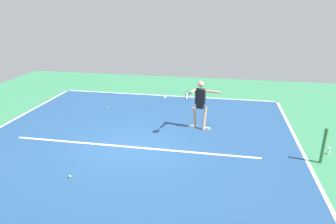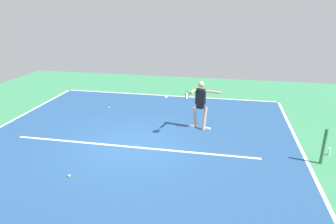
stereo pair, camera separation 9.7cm
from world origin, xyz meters
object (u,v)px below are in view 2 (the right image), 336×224
at_px(tennis_player, 200,102).
at_px(tennis_ball_centre_court, 109,107).
at_px(net_post, 324,147).
at_px(water_bottle, 329,152).
at_px(tennis_ball_by_baseline, 69,176).

bearing_deg(tennis_player, tennis_ball_centre_court, -6.38).
bearing_deg(tennis_player, net_post, 166.86).
relative_size(tennis_player, water_bottle, 8.11).
bearing_deg(tennis_ball_centre_court, tennis_player, 159.77).
bearing_deg(net_post, tennis_player, -26.99).
xyz_separation_m(tennis_player, water_bottle, (-4.03, 1.27, -0.92)).
bearing_deg(water_bottle, tennis_ball_centre_court, -18.88).
height_order(net_post, tennis_ball_centre_court, net_post).
distance_m(tennis_player, tennis_ball_centre_court, 4.47).
distance_m(net_post, tennis_player, 4.13).
bearing_deg(water_bottle, tennis_ball_by_baseline, 20.45).
bearing_deg(tennis_ball_by_baseline, tennis_ball_centre_court, -79.14).
xyz_separation_m(tennis_ball_centre_court, water_bottle, (-8.12, 2.78, 0.08)).
height_order(tennis_ball_centre_court, water_bottle, water_bottle).
height_order(tennis_ball_by_baseline, tennis_ball_centre_court, same).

